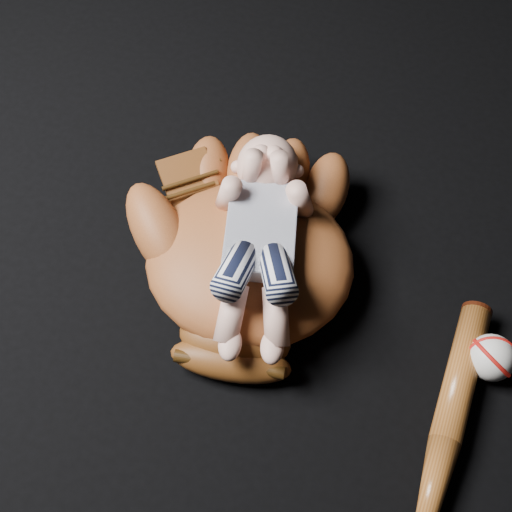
# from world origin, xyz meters

# --- Properties ---
(baseball_glove) EXTENTS (0.47, 0.52, 0.14)m
(baseball_glove) POSITION_xyz_m (-0.01, 0.04, 0.07)
(baseball_glove) COLOR brown
(baseball_glove) RESTS_ON ground
(newborn_baby) EXTENTS (0.25, 0.40, 0.15)m
(newborn_baby) POSITION_xyz_m (0.01, 0.03, 0.13)
(newborn_baby) COLOR #DCA28E
(newborn_baby) RESTS_ON baseball_glove
(baseball_bat) EXTENTS (0.07, 0.50, 0.05)m
(baseball_bat) POSITION_xyz_m (0.34, -0.16, 0.02)
(baseball_bat) COLOR brown
(baseball_bat) RESTS_ON ground
(baseball) EXTENTS (0.09, 0.09, 0.07)m
(baseball) POSITION_xyz_m (0.38, 0.01, 0.04)
(baseball) COLOR silver
(baseball) RESTS_ON ground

